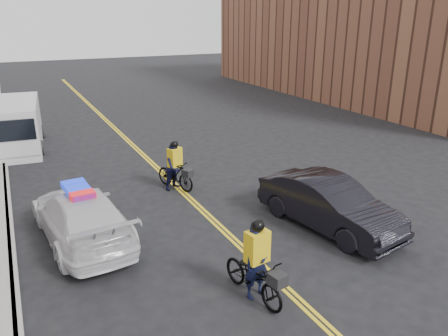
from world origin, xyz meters
name	(u,v)px	position (x,y,z in m)	size (l,w,h in m)	color
ground	(229,235)	(0.00, 0.00, 0.00)	(120.00, 120.00, 0.00)	black
center_line_left	(148,162)	(-0.08, 8.00, 0.01)	(0.10, 60.00, 0.01)	yellow
center_line_right	(152,161)	(0.08, 8.00, 0.01)	(0.10, 60.00, 0.01)	yellow
curb	(6,181)	(-6.00, 8.00, 0.07)	(0.20, 60.00, 0.15)	gray
building_across	(366,26)	(22.00, 18.00, 5.50)	(12.00, 30.00, 11.00)	brown
police_cruiser	(81,216)	(-4.04, 1.75, 0.78)	(2.64, 5.49, 1.70)	silver
dark_sedan	(329,204)	(3.06, -0.90, 0.81)	(1.71, 4.90, 1.62)	black
cargo_van	(17,127)	(-5.23, 12.83, 1.16)	(2.58, 5.84, 2.38)	silver
cyclist_near	(257,270)	(-0.80, -3.00, 0.71)	(1.04, 2.15, 2.03)	black
cyclist_far	(175,170)	(-0.09, 4.35, 0.76)	(1.24, 1.97, 1.93)	black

